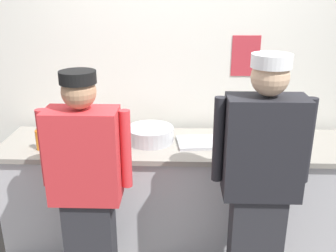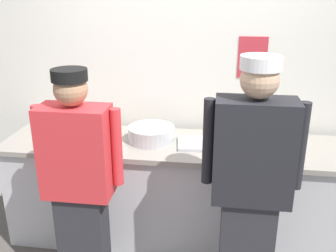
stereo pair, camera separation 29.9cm
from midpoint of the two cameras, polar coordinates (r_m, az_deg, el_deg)
The scene contains 12 objects.
wall_back at distance 3.37m, azimuth 5.20°, elevation 9.73°, with size 4.49×0.11×2.96m.
prep_counter at distance 3.27m, azimuth 4.18°, elevation -9.88°, with size 2.86×0.70×0.89m.
chef_near_left at distance 2.59m, azimuth -9.97°, elevation -8.26°, with size 0.59×0.24×1.62m.
chef_center at distance 2.48m, azimuth 15.74°, elevation -8.54°, with size 0.62×0.24×1.73m.
plate_stack_front at distance 3.15m, azimuth 17.23°, elevation -2.16°, with size 0.19×0.19×0.08m.
plate_stack_rear at distance 3.23m, azimuth -9.84°, elevation -0.89°, with size 0.25×0.25×0.10m.
mixing_bowl_steel at distance 3.10m, azimuth 0.25°, elevation -1.22°, with size 0.38×0.38×0.12m, color #B7BABF.
sheet_tray at distance 3.07m, azimuth 8.94°, elevation -2.68°, with size 0.50×0.28×0.02m, color #B7BABF.
squeeze_bottle_primary at distance 3.14m, azimuth -15.66°, elevation -1.14°, with size 0.06×0.06×0.19m.
ramekin_red_sauce at distance 2.97m, azimuth 21.77°, elevation -4.45°, with size 0.09×0.09×0.05m.
ramekin_green_sauce at distance 2.98m, azimuth -5.69°, elevation -2.99°, with size 0.09×0.09×0.04m.
deli_cup at distance 3.11m, azimuth -5.50°, elevation -1.53°, with size 0.09×0.09×0.10m, color white.
Camera 2 is at (0.31, -2.45, 2.08)m, focal length 40.72 mm.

